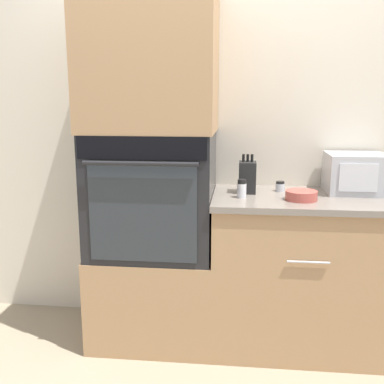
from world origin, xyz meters
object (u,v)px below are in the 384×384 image
at_px(microwave, 355,173).
at_px(condiment_jar_near, 242,189).
at_px(knife_block, 247,177).
at_px(bowl, 301,195).
at_px(wall_oven, 153,192).
at_px(condiment_jar_mid, 280,186).

xyz_separation_m(microwave, condiment_jar_near, (-0.67, -0.21, -0.07)).
bearing_deg(knife_block, condiment_jar_near, -102.23).
relative_size(knife_block, bowl, 1.31).
height_order(wall_oven, bowl, wall_oven).
bearing_deg(bowl, knife_block, 150.68).
relative_size(bowl, condiment_jar_near, 1.66).
height_order(bowl, condiment_jar_near, condiment_jar_near).
distance_m(microwave, knife_block, 0.64).
bearing_deg(condiment_jar_mid, condiment_jar_near, -138.20).
relative_size(knife_block, condiment_jar_near, 2.18).
bearing_deg(wall_oven, condiment_jar_mid, 9.73).
xyz_separation_m(knife_block, bowl, (0.30, -0.17, -0.07)).
bearing_deg(microwave, condiment_jar_mid, -179.14).
relative_size(wall_oven, bowl, 4.10).
bearing_deg(wall_oven, condiment_jar_near, -8.36).
xyz_separation_m(wall_oven, microwave, (1.19, 0.14, 0.11)).
bearing_deg(knife_block, condiment_jar_mid, 16.72).
distance_m(knife_block, condiment_jar_mid, 0.22).
bearing_deg(knife_block, wall_oven, -172.86).
height_order(microwave, condiment_jar_near, microwave).
relative_size(microwave, condiment_jar_mid, 5.59).
distance_m(microwave, condiment_jar_near, 0.70).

